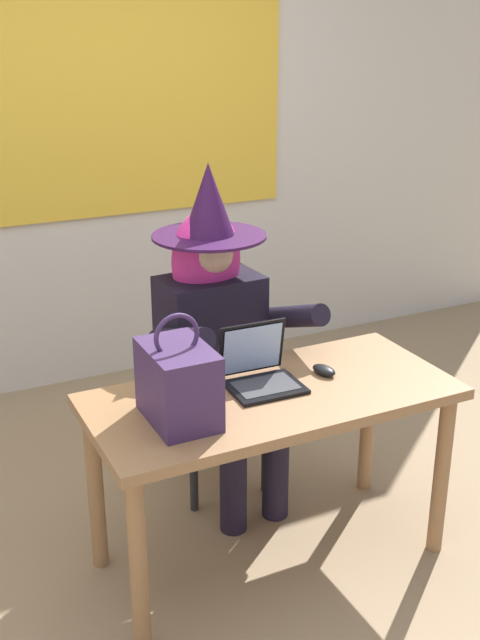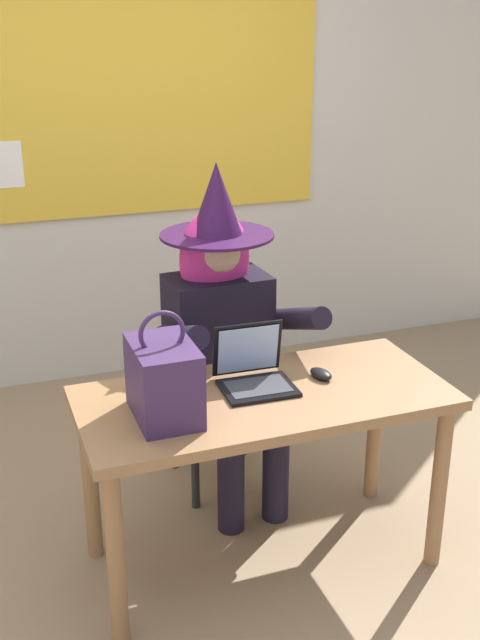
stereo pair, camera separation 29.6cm
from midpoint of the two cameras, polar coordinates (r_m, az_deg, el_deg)
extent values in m
plane|color=#937A5B|center=(3.14, 1.42, -17.39)|extent=(24.00, 24.00, 0.00)
cube|color=beige|center=(4.33, -8.06, 14.72)|extent=(6.33, 0.10, 2.97)
cube|color=gold|center=(4.26, -7.92, 15.50)|extent=(2.40, 0.02, 1.20)
cube|color=white|center=(4.21, -15.04, 10.90)|extent=(0.20, 0.01, 0.24)
cube|color=#8E6642|center=(2.79, 4.85, -5.81)|extent=(1.33, 0.61, 0.04)
cylinder|color=#8E6642|center=(2.62, -5.78, -17.12)|extent=(0.06, 0.06, 0.67)
cylinder|color=#8E6642|center=(3.07, 17.16, -11.71)|extent=(0.06, 0.06, 0.67)
cylinder|color=#8E6642|center=(3.01, -8.14, -11.62)|extent=(0.06, 0.06, 0.67)
cylinder|color=#8E6642|center=(3.41, 12.34, -7.72)|extent=(0.06, 0.06, 0.67)
cube|color=#4C1E19|center=(3.40, 1.03, -5.60)|extent=(0.42, 0.42, 0.04)
cube|color=#4C1E19|center=(3.46, -0.06, -0.64)|extent=(0.38, 0.04, 0.45)
cylinder|color=#262628|center=(3.43, 4.73, -9.66)|extent=(0.04, 0.04, 0.40)
cylinder|color=#262628|center=(3.32, -0.72, -10.72)|extent=(0.04, 0.04, 0.40)
cylinder|color=#262628|center=(3.70, 2.54, -7.15)|extent=(0.04, 0.04, 0.40)
cylinder|color=#262628|center=(3.60, -2.52, -8.02)|extent=(0.04, 0.04, 0.40)
cylinder|color=black|center=(3.26, 5.29, -11.04)|extent=(0.11, 0.11, 0.44)
cylinder|color=black|center=(3.18, 2.05, -11.83)|extent=(0.11, 0.11, 0.44)
cylinder|color=black|center=(3.27, 4.04, -5.86)|extent=(0.17, 0.43, 0.15)
cylinder|color=black|center=(3.19, 0.81, -6.52)|extent=(0.17, 0.43, 0.15)
cube|color=black|center=(3.30, 0.94, -1.10)|extent=(0.43, 0.28, 0.52)
cylinder|color=black|center=(3.18, 6.77, 0.05)|extent=(0.12, 0.47, 0.24)
cylinder|color=black|center=(2.97, -1.64, -1.32)|extent=(0.12, 0.47, 0.24)
sphere|color=#D1A889|center=(3.18, 0.98, 4.91)|extent=(0.20, 0.20, 0.20)
ellipsoid|color=#D82D8C|center=(3.22, 0.75, 4.36)|extent=(0.31, 0.24, 0.44)
cylinder|color=#2D0F38|center=(3.16, 0.98, 6.21)|extent=(0.47, 0.47, 0.01)
cone|color=#2D0F38|center=(3.13, 1.00, 8.83)|extent=(0.21, 0.21, 0.30)
cube|color=black|center=(2.80, 4.35, -5.06)|extent=(0.27, 0.21, 0.01)
cube|color=#333338|center=(2.80, 4.36, -4.92)|extent=(0.22, 0.16, 0.00)
cube|color=black|center=(2.86, 3.51, -2.11)|extent=(0.26, 0.05, 0.20)
cube|color=#99B7E0|center=(2.85, 3.58, -2.22)|extent=(0.23, 0.04, 0.18)
ellipsoid|color=black|center=(2.91, 8.87, -3.99)|extent=(0.08, 0.12, 0.03)
cube|color=#38234C|center=(2.56, -2.32, -4.56)|extent=(0.20, 0.30, 0.26)
torus|color=#38234C|center=(2.50, -2.38, -1.04)|extent=(0.16, 0.02, 0.16)
camera|label=1|loc=(0.15, -87.14, 1.10)|focal=43.63mm
camera|label=2|loc=(0.15, 92.86, -1.10)|focal=43.63mm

